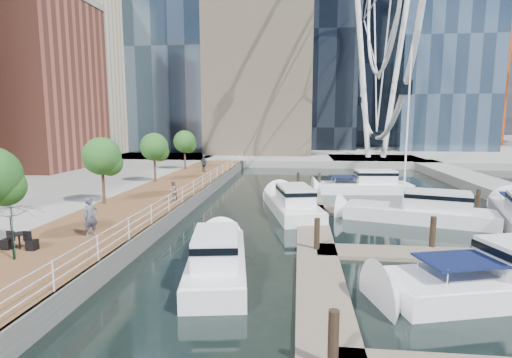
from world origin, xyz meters
The scene contains 13 objects.
ground centered at (0.00, 0.00, 0.00)m, with size 520.00×520.00×0.00m, color black.
boardwalk centered at (-9.00, 15.00, 0.50)m, with size 6.00×60.00×1.00m, color brown.
seawall centered at (-6.00, 15.00, 0.50)m, with size 0.25×60.00×1.00m, color #595954.
land_far centered at (0.00, 102.00, 0.50)m, with size 200.00×114.00×1.00m, color gray.
pier centered at (14.00, 52.00, 0.50)m, with size 14.00×12.00×1.00m, color gray.
railing centered at (-6.10, 15.00, 1.52)m, with size 0.10×60.00×1.05m, color white, non-canonical shape.
floating_docks centered at (7.97, 9.98, 0.49)m, with size 16.00×34.00×2.60m.
street_trees centered at (-11.40, 14.00, 4.29)m, with size 2.60×42.60×4.60m.
yacht_foreground centered at (10.18, 3.63, 0.00)m, with size 2.88×10.75×2.15m, color white, non-canonical shape.
pedestrian_near centered at (-8.19, 6.33, 1.98)m, with size 0.71×0.47×1.96m, color #454A5D.
pedestrian_mid centered at (-6.93, 15.46, 1.73)m, with size 0.71×0.56×1.47m, color #876D5D.
pedestrian_far centered at (-8.51, 31.55, 1.97)m, with size 1.14×0.47×1.94m, color #343A41.
moored_yachts centered at (8.91, 13.69, 0.00)m, with size 23.02×36.87×11.50m.
Camera 1 is at (2.02, -11.94, 6.68)m, focal length 28.00 mm.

